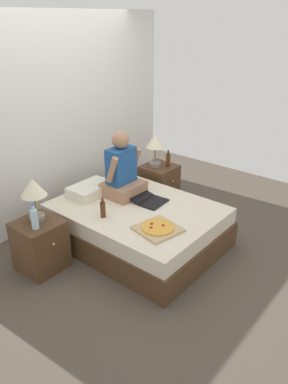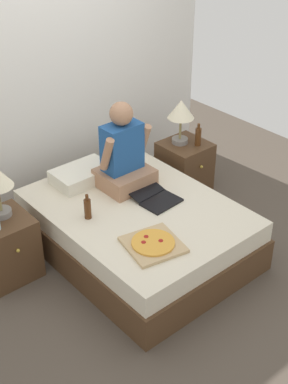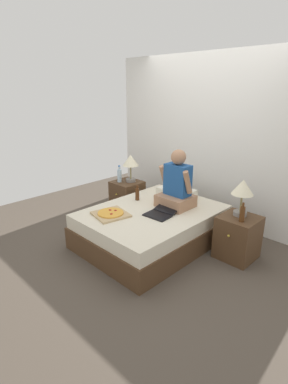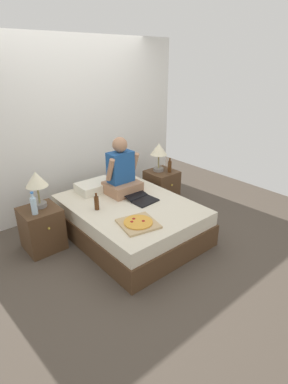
{
  "view_description": "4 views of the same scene",
  "coord_description": "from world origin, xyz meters",
  "px_view_note": "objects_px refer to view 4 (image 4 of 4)",
  "views": [
    {
      "loc": [
        -2.84,
        -2.45,
        2.43
      ],
      "look_at": [
        -0.12,
        -0.2,
        0.76
      ],
      "focal_mm": 35.0,
      "sensor_mm": 36.0,
      "label": 1
    },
    {
      "loc": [
        -2.38,
        -2.87,
        2.95
      ],
      "look_at": [
        -0.06,
        -0.15,
        0.7
      ],
      "focal_mm": 50.0,
      "sensor_mm": 36.0,
      "label": 2
    },
    {
      "loc": [
        2.5,
        -2.67,
        2.01
      ],
      "look_at": [
        0.08,
        -0.24,
        0.8
      ],
      "focal_mm": 28.0,
      "sensor_mm": 36.0,
      "label": 3
    },
    {
      "loc": [
        -2.1,
        -2.77,
        2.19
      ],
      "look_at": [
        0.14,
        -0.12,
        0.63
      ],
      "focal_mm": 28.0,
      "sensor_mm": 36.0,
      "label": 4
    }
  ],
  "objects_px": {
    "water_bottle": "(34,205)",
    "pizza_box": "(138,223)",
    "bed": "(130,219)",
    "laptop": "(142,199)",
    "nightstand_left": "(42,229)",
    "beer_bottle_on_bed": "(97,203)",
    "lamp_on_left_nightstand": "(36,182)",
    "beer_bottle": "(170,166)",
    "person_seated": "(121,173)",
    "nightstand_right": "(161,187)",
    "lamp_on_right_nightstand": "(159,151)"
  },
  "relations": [
    {
      "from": "bed",
      "to": "person_seated",
      "type": "distance_m",
      "value": 0.64
    },
    {
      "from": "nightstand_right",
      "to": "beer_bottle_on_bed",
      "type": "bearing_deg",
      "value": -166.66
    },
    {
      "from": "nightstand_right",
      "to": "beer_bottle_on_bed",
      "type": "relative_size",
      "value": 2.46
    },
    {
      "from": "nightstand_left",
      "to": "lamp_on_right_nightstand",
      "type": "xyz_separation_m",
      "value": [
        1.99,
        0.05,
        0.6
      ]
    },
    {
      "from": "lamp_on_left_nightstand",
      "to": "pizza_box",
      "type": "bearing_deg",
      "value": -54.81
    },
    {
      "from": "laptop",
      "to": "pizza_box",
      "type": "distance_m",
      "value": 0.64
    },
    {
      "from": "water_bottle",
      "to": "beer_bottle",
      "type": "xyz_separation_m",
      "value": [
        2.17,
        -0.01,
        -0.02
      ]
    },
    {
      "from": "lamp_on_left_nightstand",
      "to": "pizza_box",
      "type": "relative_size",
      "value": 0.95
    },
    {
      "from": "nightstand_left",
      "to": "lamp_on_left_nightstand",
      "type": "distance_m",
      "value": 0.6
    },
    {
      "from": "water_bottle",
      "to": "pizza_box",
      "type": "relative_size",
      "value": 0.58
    },
    {
      "from": "nightstand_right",
      "to": "beer_bottle",
      "type": "xyz_separation_m",
      "value": [
        0.07,
        -0.1,
        0.37
      ]
    },
    {
      "from": "pizza_box",
      "to": "water_bottle",
      "type": "bearing_deg",
      "value": 133.76
    },
    {
      "from": "bed",
      "to": "water_bottle",
      "type": "distance_m",
      "value": 1.23
    },
    {
      "from": "bed",
      "to": "lamp_on_left_nightstand",
      "type": "height_order",
      "value": "lamp_on_left_nightstand"
    },
    {
      "from": "bed",
      "to": "laptop",
      "type": "bearing_deg",
      "value": -10.2
    },
    {
      "from": "lamp_on_left_nightstand",
      "to": "water_bottle",
      "type": "bearing_deg",
      "value": -130.6
    },
    {
      "from": "nightstand_right",
      "to": "person_seated",
      "type": "height_order",
      "value": "person_seated"
    },
    {
      "from": "person_seated",
      "to": "beer_bottle",
      "type": "bearing_deg",
      "value": 1.4
    },
    {
      "from": "bed",
      "to": "nightstand_right",
      "type": "bearing_deg",
      "value": 24.58
    },
    {
      "from": "bed",
      "to": "lamp_on_right_nightstand",
      "type": "distance_m",
      "value": 1.27
    },
    {
      "from": "laptop",
      "to": "pizza_box",
      "type": "xyz_separation_m",
      "value": [
        -0.44,
        -0.46,
        -0.0
      ]
    },
    {
      "from": "nightstand_left",
      "to": "person_seated",
      "type": "relative_size",
      "value": 0.69
    },
    {
      "from": "nightstand_right",
      "to": "lamp_on_left_nightstand",
      "type": "bearing_deg",
      "value": 178.55
    },
    {
      "from": "lamp_on_left_nightstand",
      "to": "nightstand_right",
      "type": "distance_m",
      "value": 2.07
    },
    {
      "from": "bed",
      "to": "laptop",
      "type": "height_order",
      "value": "laptop"
    },
    {
      "from": "nightstand_left",
      "to": "water_bottle",
      "type": "height_order",
      "value": "water_bottle"
    },
    {
      "from": "bed",
      "to": "laptop",
      "type": "xyz_separation_m",
      "value": [
        0.18,
        -0.03,
        0.26
      ]
    },
    {
      "from": "lamp_on_right_nightstand",
      "to": "beer_bottle_on_bed",
      "type": "relative_size",
      "value": 2.05
    },
    {
      "from": "lamp_on_left_nightstand",
      "to": "person_seated",
      "type": "distance_m",
      "value": 1.12
    },
    {
      "from": "beer_bottle",
      "to": "lamp_on_left_nightstand",
      "type": "bearing_deg",
      "value": 175.81
    },
    {
      "from": "bed",
      "to": "nightstand_left",
      "type": "bearing_deg",
      "value": 155.42
    },
    {
      "from": "beer_bottle",
      "to": "pizza_box",
      "type": "distance_m",
      "value": 1.6
    },
    {
      "from": "lamp_on_right_nightstand",
      "to": "laptop",
      "type": "xyz_separation_m",
      "value": [
        -0.8,
        -0.54,
        -0.38
      ]
    },
    {
      "from": "nightstand_left",
      "to": "lamp_on_left_nightstand",
      "type": "bearing_deg",
      "value": 51.37
    },
    {
      "from": "water_bottle",
      "to": "beer_bottle",
      "type": "relative_size",
      "value": 1.2
    },
    {
      "from": "bed",
      "to": "pizza_box",
      "type": "relative_size",
      "value": 3.89
    },
    {
      "from": "beer_bottle",
      "to": "beer_bottle_on_bed",
      "type": "height_order",
      "value": "beer_bottle"
    },
    {
      "from": "bed",
      "to": "lamp_on_left_nightstand",
      "type": "xyz_separation_m",
      "value": [
        -0.97,
        0.51,
        0.64
      ]
    },
    {
      "from": "nightstand_left",
      "to": "lamp_on_right_nightstand",
      "type": "bearing_deg",
      "value": 1.44
    },
    {
      "from": "lamp_on_left_nightstand",
      "to": "laptop",
      "type": "relative_size",
      "value": 1.03
    },
    {
      "from": "beer_bottle",
      "to": "beer_bottle_on_bed",
      "type": "xyz_separation_m",
      "value": [
        -1.49,
        -0.24,
        -0.07
      ]
    },
    {
      "from": "nightstand_left",
      "to": "laptop",
      "type": "distance_m",
      "value": 1.3
    },
    {
      "from": "beer_bottle",
      "to": "person_seated",
      "type": "height_order",
      "value": "person_seated"
    },
    {
      "from": "nightstand_left",
      "to": "beer_bottle",
      "type": "height_order",
      "value": "beer_bottle"
    },
    {
      "from": "water_bottle",
      "to": "beer_bottle",
      "type": "height_order",
      "value": "water_bottle"
    },
    {
      "from": "bed",
      "to": "pizza_box",
      "type": "bearing_deg",
      "value": -117.6
    },
    {
      "from": "nightstand_left",
      "to": "beer_bottle_on_bed",
      "type": "relative_size",
      "value": 2.46
    },
    {
      "from": "beer_bottle",
      "to": "person_seated",
      "type": "xyz_separation_m",
      "value": [
        -0.95,
        -0.02,
        0.12
      ]
    },
    {
      "from": "nightstand_left",
      "to": "beer_bottle_on_bed",
      "type": "height_order",
      "value": "beer_bottle_on_bed"
    },
    {
      "from": "lamp_on_right_nightstand",
      "to": "person_seated",
      "type": "relative_size",
      "value": 0.58
    }
  ]
}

